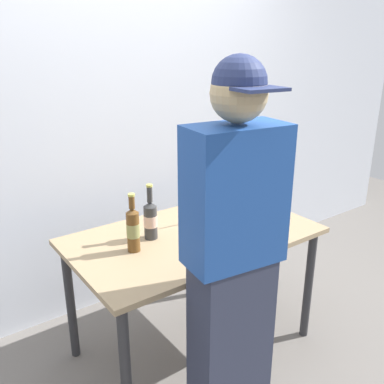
% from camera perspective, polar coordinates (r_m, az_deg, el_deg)
% --- Properties ---
extents(ground_plane, '(8.00, 8.00, 0.00)m').
position_cam_1_polar(ground_plane, '(2.79, 0.20, -19.74)').
color(ground_plane, slate).
rests_on(ground_plane, ground).
extents(desk, '(1.37, 0.80, 0.75)m').
position_cam_1_polar(desk, '(2.42, 0.22, -7.46)').
color(desk, '#9E8460').
rests_on(desk, ground).
extents(laptop, '(0.37, 0.32, 0.21)m').
position_cam_1_polar(laptop, '(2.51, 4.68, -3.21)').
color(laptop, '#B7BABC').
rests_on(laptop, desk).
extents(beer_bottle_amber, '(0.07, 0.07, 0.31)m').
position_cam_1_polar(beer_bottle_amber, '(2.17, -7.96, -4.88)').
color(beer_bottle_amber, brown).
rests_on(beer_bottle_amber, desk).
extents(beer_bottle_green, '(0.07, 0.07, 0.31)m').
position_cam_1_polar(beer_bottle_green, '(2.30, -5.62, -3.61)').
color(beer_bottle_green, '#333333').
rests_on(beer_bottle_green, desk).
extents(person_figure, '(0.43, 0.33, 1.73)m').
position_cam_1_polar(person_figure, '(1.83, 5.52, -9.00)').
color(person_figure, '#2D3347').
rests_on(person_figure, ground).
extents(back_wall, '(6.00, 0.10, 2.60)m').
position_cam_1_polar(back_wall, '(2.88, -9.38, 10.00)').
color(back_wall, silver).
rests_on(back_wall, ground).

